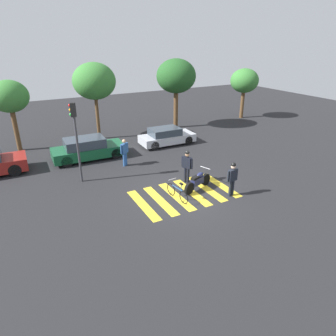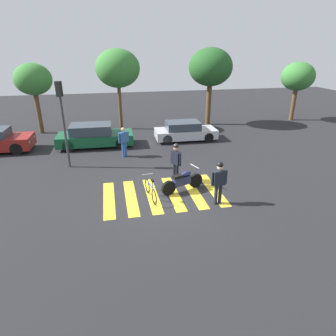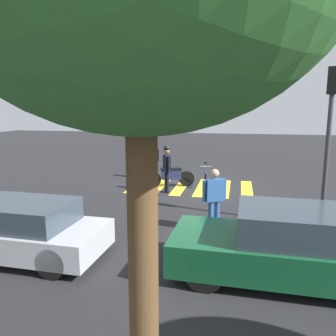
# 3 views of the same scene
# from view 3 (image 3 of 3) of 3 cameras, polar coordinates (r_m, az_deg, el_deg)

# --- Properties ---
(ground_plane) EXTENTS (60.00, 60.00, 0.00)m
(ground_plane) POSITION_cam_3_polar(r_m,az_deg,el_deg) (14.00, 4.06, -3.24)
(ground_plane) COLOR #232326
(police_motorcycle) EXTENTS (1.97, 0.93, 1.04)m
(police_motorcycle) POSITION_cam_3_polar(r_m,az_deg,el_deg) (13.92, 0.38, -1.36)
(police_motorcycle) COLOR black
(police_motorcycle) RESTS_ON ground_plane
(leaning_bicycle) EXTENTS (0.46, 1.66, 0.98)m
(leaning_bicycle) POSITION_cam_3_polar(r_m,az_deg,el_deg) (14.12, 6.43, -1.66)
(leaning_bicycle) COLOR black
(leaning_bicycle) RESTS_ON ground_plane
(officer_on_foot) EXTENTS (0.67, 0.24, 1.79)m
(officer_on_foot) POSITION_cam_3_polar(r_m,az_deg,el_deg) (15.36, -2.65, 1.91)
(officer_on_foot) COLOR #1E232D
(officer_on_foot) RESTS_ON ground_plane
(officer_by_motorcycle) EXTENTS (0.40, 0.63, 1.85)m
(officer_by_motorcycle) POSITION_cam_3_polar(r_m,az_deg,el_deg) (12.85, -0.21, 0.50)
(officer_by_motorcycle) COLOR black
(officer_by_motorcycle) RESTS_ON ground_plane
(pedestrian_bystander) EXTENTS (0.61, 0.41, 1.70)m
(pedestrian_bystander) POSITION_cam_3_polar(r_m,az_deg,el_deg) (8.89, 7.93, -4.78)
(pedestrian_bystander) COLOR #2D5999
(pedestrian_bystander) RESTS_ON ground_plane
(crosswalk_stripes) EXTENTS (4.95, 3.14, 0.01)m
(crosswalk_stripes) POSITION_cam_3_polar(r_m,az_deg,el_deg) (14.00, 4.06, -3.22)
(crosswalk_stripes) COLOR yellow
(crosswalk_stripes) RESTS_ON ground_plane
(car_green_compact) EXTENTS (4.62, 1.95, 1.40)m
(car_green_compact) POSITION_cam_3_polar(r_m,az_deg,el_deg) (6.93, 20.88, -12.39)
(car_green_compact) COLOR black
(car_green_compact) RESTS_ON ground_plane
(car_silver_sedan) EXTENTS (4.06, 1.80, 1.25)m
(car_silver_sedan) POSITION_cam_3_polar(r_m,az_deg,el_deg) (8.23, -24.34, -9.59)
(car_silver_sedan) COLOR black
(car_silver_sedan) RESTS_ON ground_plane
(traffic_light_pole) EXTENTS (0.36, 0.31, 4.31)m
(traffic_light_pole) POSITION_cam_3_polar(r_m,az_deg,el_deg) (9.83, 25.98, 7.04)
(traffic_light_pole) COLOR #38383D
(traffic_light_pole) RESTS_ON ground_plane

